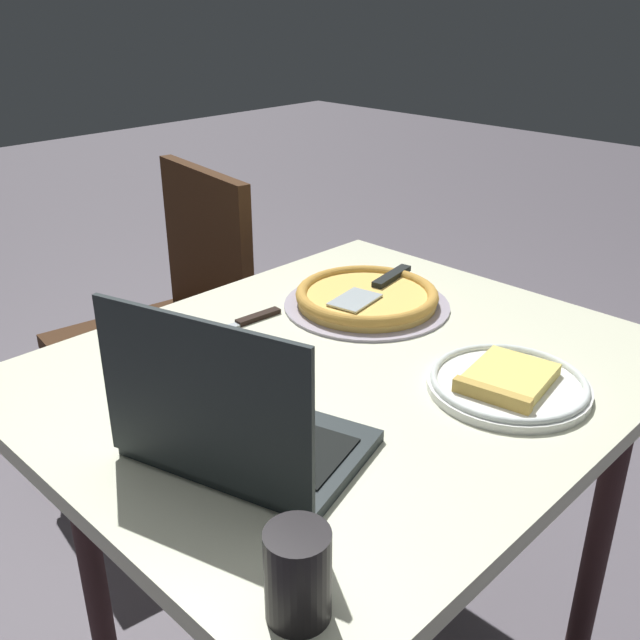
{
  "coord_description": "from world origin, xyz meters",
  "views": [
    {
      "loc": [
        -0.83,
        -0.75,
        1.35
      ],
      "look_at": [
        -0.05,
        0.02,
        0.84
      ],
      "focal_mm": 40.52,
      "sensor_mm": 36.0,
      "label": 1
    }
  ],
  "objects_px": {
    "dining_table": "(346,407)",
    "pizza_plate": "(508,383)",
    "drink_cup": "(298,574)",
    "pizza_tray": "(367,297)",
    "table_knife": "(240,323)",
    "chair_near": "(172,316)",
    "laptop": "(236,429)"
  },
  "relations": [
    {
      "from": "laptop",
      "to": "drink_cup",
      "type": "relative_size",
      "value": 3.37
    },
    {
      "from": "dining_table",
      "to": "pizza_plate",
      "type": "distance_m",
      "value": 0.29
    },
    {
      "from": "table_knife",
      "to": "drink_cup",
      "type": "relative_size",
      "value": 2.22
    },
    {
      "from": "dining_table",
      "to": "drink_cup",
      "type": "xyz_separation_m",
      "value": [
        -0.45,
        -0.34,
        0.14
      ]
    },
    {
      "from": "laptop",
      "to": "drink_cup",
      "type": "xyz_separation_m",
      "value": [
        -0.13,
        -0.25,
        0.0
      ]
    },
    {
      "from": "pizza_tray",
      "to": "drink_cup",
      "type": "relative_size",
      "value": 3.16
    },
    {
      "from": "dining_table",
      "to": "pizza_tray",
      "type": "xyz_separation_m",
      "value": [
        0.22,
        0.14,
        0.11
      ]
    },
    {
      "from": "laptop",
      "to": "pizza_tray",
      "type": "bearing_deg",
      "value": 23.07
    },
    {
      "from": "pizza_plate",
      "to": "pizza_tray",
      "type": "relative_size",
      "value": 0.77
    },
    {
      "from": "dining_table",
      "to": "chair_near",
      "type": "height_order",
      "value": "chair_near"
    },
    {
      "from": "pizza_plate",
      "to": "pizza_tray",
      "type": "distance_m",
      "value": 0.4
    },
    {
      "from": "drink_cup",
      "to": "dining_table",
      "type": "bearing_deg",
      "value": 37.26
    },
    {
      "from": "dining_table",
      "to": "drink_cup",
      "type": "distance_m",
      "value": 0.58
    },
    {
      "from": "pizza_plate",
      "to": "chair_near",
      "type": "height_order",
      "value": "chair_near"
    },
    {
      "from": "pizza_tray",
      "to": "drink_cup",
      "type": "xyz_separation_m",
      "value": [
        -0.66,
        -0.48,
        0.04
      ]
    },
    {
      "from": "table_knife",
      "to": "drink_cup",
      "type": "xyz_separation_m",
      "value": [
        -0.42,
        -0.6,
        0.05
      ]
    },
    {
      "from": "laptop",
      "to": "pizza_plate",
      "type": "xyz_separation_m",
      "value": [
        0.44,
        -0.16,
        -0.04
      ]
    },
    {
      "from": "dining_table",
      "to": "laptop",
      "type": "bearing_deg",
      "value": -165.18
    },
    {
      "from": "dining_table",
      "to": "drink_cup",
      "type": "bearing_deg",
      "value": -142.74
    },
    {
      "from": "drink_cup",
      "to": "chair_near",
      "type": "height_order",
      "value": "chair_near"
    },
    {
      "from": "dining_table",
      "to": "pizza_plate",
      "type": "xyz_separation_m",
      "value": [
        0.12,
        -0.25,
        0.1
      ]
    },
    {
      "from": "dining_table",
      "to": "table_knife",
      "type": "distance_m",
      "value": 0.28
    },
    {
      "from": "pizza_tray",
      "to": "table_knife",
      "type": "height_order",
      "value": "pizza_tray"
    },
    {
      "from": "chair_near",
      "to": "drink_cup",
      "type": "bearing_deg",
      "value": -118.35
    },
    {
      "from": "pizza_tray",
      "to": "drink_cup",
      "type": "bearing_deg",
      "value": -143.93
    },
    {
      "from": "laptop",
      "to": "chair_near",
      "type": "relative_size",
      "value": 0.41
    },
    {
      "from": "dining_table",
      "to": "pizza_tray",
      "type": "distance_m",
      "value": 0.28
    },
    {
      "from": "drink_cup",
      "to": "pizza_tray",
      "type": "bearing_deg",
      "value": 36.07
    },
    {
      "from": "pizza_plate",
      "to": "pizza_tray",
      "type": "xyz_separation_m",
      "value": [
        0.1,
        0.39,
        0.01
      ]
    },
    {
      "from": "dining_table",
      "to": "pizza_plate",
      "type": "bearing_deg",
      "value": -64.22
    },
    {
      "from": "pizza_tray",
      "to": "drink_cup",
      "type": "height_order",
      "value": "drink_cup"
    },
    {
      "from": "laptop",
      "to": "drink_cup",
      "type": "height_order",
      "value": "laptop"
    }
  ]
}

